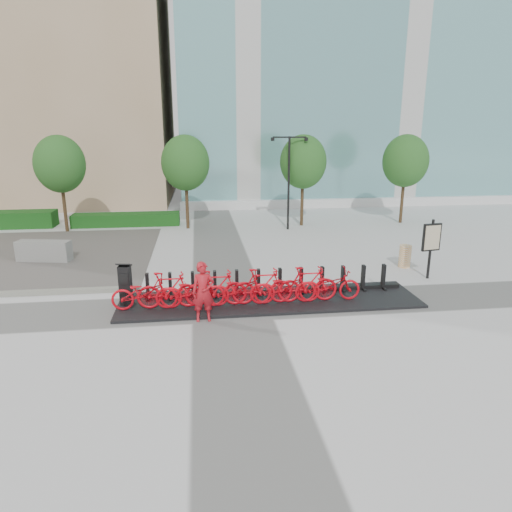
{
  "coord_description": "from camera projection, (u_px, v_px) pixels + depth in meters",
  "views": [
    {
      "loc": [
        -0.9,
        -13.32,
        5.38
      ],
      "look_at": [
        1.0,
        1.5,
        1.2
      ],
      "focal_mm": 32.0,
      "sensor_mm": 36.0,
      "label": 1
    }
  ],
  "objects": [
    {
      "name": "jersey_barrier",
      "position": [
        44.0,
        251.0,
        19.14
      ],
      "size": [
        2.29,
        1.02,
        0.86
      ],
      "primitive_type": "cube",
      "rotation": [
        0.0,
        0.0,
        -0.19
      ],
      "color": "gray",
      "rests_on": "ground"
    },
    {
      "name": "tree_2",
      "position": [
        303.0,
        162.0,
        25.4
      ],
      "size": [
        2.6,
        2.6,
        5.1
      ],
      "color": "#4C381E",
      "rests_on": "ground"
    },
    {
      "name": "dock_pad",
      "position": [
        270.0,
        300.0,
        14.72
      ],
      "size": [
        9.6,
        2.4,
        0.08
      ],
      "primitive_type": "cube",
      "color": "black",
      "rests_on": "ground"
    },
    {
      "name": "map_sign",
      "position": [
        431.0,
        240.0,
        16.6
      ],
      "size": [
        0.74,
        0.24,
        2.23
      ],
      "rotation": [
        0.0,
        0.0,
        0.18
      ],
      "color": "black",
      "rests_on": "ground"
    },
    {
      "name": "hedge_b",
      "position": [
        127.0,
        219.0,
        26.19
      ],
      "size": [
        6.0,
        1.2,
        0.7
      ],
      "primitive_type": "cube",
      "color": "#174F18",
      "rests_on": "ground"
    },
    {
      "name": "glass_building",
      "position": [
        374.0,
        45.0,
        37.61
      ],
      "size": [
        32.0,
        16.0,
        24.0
      ],
      "primitive_type": "cube",
      "color": "slate",
      "rests_on": "ground"
    },
    {
      "name": "kiosk",
      "position": [
        125.0,
        284.0,
        14.1
      ],
      "size": [
        0.47,
        0.41,
        1.37
      ],
      "rotation": [
        0.0,
        0.0,
        -0.15
      ],
      "color": "black",
      "rests_on": "dock_pad"
    },
    {
      "name": "worker_red",
      "position": [
        203.0,
        292.0,
        13.03
      ],
      "size": [
        0.66,
        0.45,
        1.76
      ],
      "primitive_type": "imported",
      "rotation": [
        0.0,
        0.0,
        0.04
      ],
      "color": "red",
      "rests_on": "ground"
    },
    {
      "name": "bike_1",
      "position": [
        169.0,
        290.0,
        13.83
      ],
      "size": [
        1.92,
        0.54,
        1.15
      ],
      "primitive_type": "imported",
      "rotation": [
        0.0,
        0.0,
        1.57
      ],
      "color": "red",
      "rests_on": "dock_pad"
    },
    {
      "name": "bike_6",
      "position": [
        285.0,
        287.0,
        14.29
      ],
      "size": [
        1.97,
        0.69,
        1.04
      ],
      "primitive_type": "imported",
      "rotation": [
        0.0,
        0.0,
        1.57
      ],
      "color": "red",
      "rests_on": "dock_pad"
    },
    {
      "name": "bike_8",
      "position": [
        330.0,
        285.0,
        14.47
      ],
      "size": [
        1.97,
        0.69,
        1.04
      ],
      "primitive_type": "imported",
      "rotation": [
        0.0,
        0.0,
        1.57
      ],
      "color": "red",
      "rests_on": "dock_pad"
    },
    {
      "name": "bike_0",
      "position": [
        144.0,
        293.0,
        13.76
      ],
      "size": [
        1.97,
        0.69,
        1.04
      ],
      "primitive_type": "imported",
      "rotation": [
        0.0,
        0.0,
        1.57
      ],
      "color": "red",
      "rests_on": "dock_pad"
    },
    {
      "name": "ground",
      "position": [
        230.0,
        307.0,
        14.29
      ],
      "size": [
        120.0,
        120.0,
        0.0
      ],
      "primitive_type": "plane",
      "color": "silver"
    },
    {
      "name": "bike_4",
      "position": [
        239.0,
        289.0,
        14.11
      ],
      "size": [
        1.97,
        0.69,
        1.04
      ],
      "primitive_type": "imported",
      "rotation": [
        0.0,
        0.0,
        1.57
      ],
      "color": "red",
      "rests_on": "dock_pad"
    },
    {
      "name": "streetlamp",
      "position": [
        289.0,
        172.0,
        24.44
      ],
      "size": [
        2.0,
        0.2,
        5.0
      ],
      "color": "black",
      "rests_on": "ground"
    },
    {
      "name": "tree_3",
      "position": [
        405.0,
        161.0,
        26.13
      ],
      "size": [
        2.6,
        2.6,
        5.1
      ],
      "color": "#4C381E",
      "rests_on": "ground"
    },
    {
      "name": "dock_rail_posts",
      "position": [
        270.0,
        282.0,
        15.06
      ],
      "size": [
        8.02,
        0.5,
        0.85
      ],
      "primitive_type": null,
      "color": "black",
      "rests_on": "dock_pad"
    },
    {
      "name": "bike_3",
      "position": [
        216.0,
        288.0,
        14.01
      ],
      "size": [
        1.92,
        0.54,
        1.15
      ],
      "primitive_type": "imported",
      "rotation": [
        0.0,
        0.0,
        1.57
      ],
      "color": "red",
      "rests_on": "dock_pad"
    },
    {
      "name": "tree_1",
      "position": [
        185.0,
        163.0,
        24.6
      ],
      "size": [
        2.6,
        2.6,
        5.1
      ],
      "color": "#4C381E",
      "rests_on": "ground"
    },
    {
      "name": "bike_7",
      "position": [
        308.0,
        284.0,
        14.36
      ],
      "size": [
        1.92,
        0.54,
        1.15
      ],
      "primitive_type": "imported",
      "rotation": [
        0.0,
        0.0,
        1.57
      ],
      "color": "red",
      "rests_on": "dock_pad"
    },
    {
      "name": "bike_5",
      "position": [
        262.0,
        286.0,
        14.19
      ],
      "size": [
        1.92,
        0.54,
        1.15
      ],
      "primitive_type": "imported",
      "rotation": [
        0.0,
        0.0,
        1.57
      ],
      "color": "red",
      "rests_on": "dock_pad"
    },
    {
      "name": "construction_barrel",
      "position": [
        405.0,
        256.0,
        18.27
      ],
      "size": [
        0.6,
        0.6,
        0.9
      ],
      "primitive_type": "cylinder",
      "rotation": [
        0.0,
        0.0,
        0.36
      ],
      "color": "orange",
      "rests_on": "ground"
    },
    {
      "name": "bike_2",
      "position": [
        192.0,
        291.0,
        13.94
      ],
      "size": [
        1.97,
        0.69,
        1.04
      ],
      "primitive_type": "imported",
      "rotation": [
        0.0,
        0.0,
        1.57
      ],
      "color": "red",
      "rests_on": "dock_pad"
    },
    {
      "name": "tree_0",
      "position": [
        60.0,
        164.0,
        23.8
      ],
      "size": [
        2.6,
        2.6,
        5.1
      ],
      "color": "#4C381E",
      "rests_on": "ground"
    }
  ]
}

